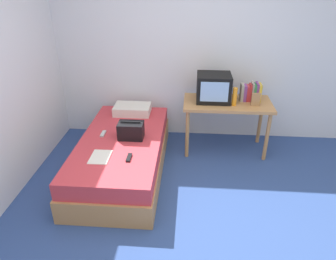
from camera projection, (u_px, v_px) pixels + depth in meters
The scene contains 13 objects.
ground_plane at pixel (188, 222), 3.15m from camera, with size 8.00×8.00×0.00m, color #2D4784.
wall_back at pixel (194, 49), 4.32m from camera, with size 5.20×0.10×2.60m, color silver.
bed at pixel (122, 155), 3.87m from camera, with size 1.00×2.00×0.47m.
desk at pixel (227, 108), 4.16m from camera, with size 1.16×0.60×0.72m.
tv at pixel (214, 88), 4.08m from camera, with size 0.44×0.39×0.36m.
water_bottle at pixel (235, 97), 3.96m from camera, with size 0.06×0.06×0.24m, color orange.
book_row at pixel (251, 92), 4.11m from camera, with size 0.26×0.16×0.25m.
picture_frame at pixel (256, 100), 3.96m from camera, with size 0.11×0.02×0.17m, color #9E754C.
pillow at pixel (132, 109), 4.38m from camera, with size 0.50×0.33×0.12m, color silver.
handbag at pixel (131, 130), 3.72m from camera, with size 0.30×0.20×0.22m.
magazine at pixel (100, 157), 3.37m from camera, with size 0.21×0.29×0.01m, color white.
remote_dark at pixel (129, 158), 3.35m from camera, with size 0.04×0.16×0.02m, color black.
remote_silver at pixel (103, 134), 3.83m from camera, with size 0.04×0.14×0.02m, color #B7B7BC.
Camera 1 is at (-0.03, -2.37, 2.28)m, focal length 33.16 mm.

